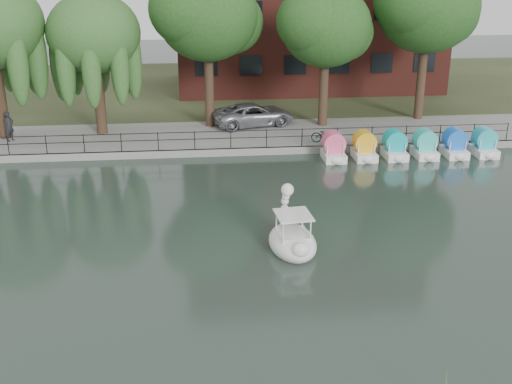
{
  "coord_description": "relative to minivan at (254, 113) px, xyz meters",
  "views": [
    {
      "loc": [
        -1.95,
        -20.91,
        11.03
      ],
      "look_at": [
        0.5,
        4.0,
        1.3
      ],
      "focal_mm": 45.0,
      "sensor_mm": 36.0,
      "label": 1
    }
  ],
  "objects": [
    {
      "name": "kerb",
      "position": [
        -1.71,
        -4.73,
        -1.0
      ],
      "size": [
        40.0,
        0.25,
        0.4
      ],
      "primitive_type": "cube",
      "color": "gray",
      "rests_on": "ground_plane"
    },
    {
      "name": "bicycle",
      "position": [
        3.77,
        -4.1,
        -0.3
      ],
      "size": [
        1.0,
        1.81,
        1.0
      ],
      "primitive_type": "imported",
      "rotation": [
        0.0,
        0.0,
        1.32
      ],
      "color": "gray",
      "rests_on": "promenade"
    },
    {
      "name": "minivan",
      "position": [
        0.0,
        0.0,
        0.0
      ],
      "size": [
        3.99,
        6.25,
        1.61
      ],
      "primitive_type": "imported",
      "rotation": [
        0.0,
        0.0,
        1.82
      ],
      "color": "gray",
      "rests_on": "promenade"
    },
    {
      "name": "broadleaf_center",
      "position": [
        -2.71,
        0.22,
        5.86
      ],
      "size": [
        6.0,
        6.0,
        9.25
      ],
      "color": "#473323",
      "rests_on": "promenade"
    },
    {
      "name": "pedal_boat_row",
      "position": [
        8.05,
        -5.97,
        -0.6
      ],
      "size": [
        9.65,
        1.7,
        1.4
      ],
      "color": "white",
      "rests_on": "ground_plane"
    },
    {
      "name": "railing",
      "position": [
        -1.71,
        -4.53,
        -0.06
      ],
      "size": [
        32.0,
        0.05,
        1.0
      ],
      "color": "black",
      "rests_on": "promenade"
    },
    {
      "name": "broadleaf_far",
      "position": [
        10.79,
        0.72,
        6.19
      ],
      "size": [
        6.3,
        6.3,
        9.71
      ],
      "color": "#473323",
      "rests_on": "promenade"
    },
    {
      "name": "pedestrian",
      "position": [
        -14.25,
        -1.96,
        0.19
      ],
      "size": [
        0.79,
        0.86,
        1.98
      ],
      "primitive_type": "imported",
      "rotation": [
        0.0,
        0.0,
        1.0
      ],
      "color": "black",
      "rests_on": "promenade"
    },
    {
      "name": "broadleaf_right",
      "position": [
        4.29,
        -0.28,
        5.18
      ],
      "size": [
        5.4,
        5.4,
        8.32
      ],
      "color": "#473323",
      "rests_on": "promenade"
    },
    {
      "name": "willow_mid",
      "position": [
        -9.21,
        -0.78,
        5.04
      ],
      "size": [
        5.32,
        5.32,
        8.15
      ],
      "color": "#473323",
      "rests_on": "promenade"
    },
    {
      "name": "land_strip",
      "position": [
        -1.71,
        12.22,
        -1.02
      ],
      "size": [
        60.0,
        22.0,
        0.36
      ],
      "primitive_type": "cube",
      "color": "#47512D",
      "rests_on": "ground_plane"
    },
    {
      "name": "swan_boat",
      "position": [
        -0.1,
        -16.67,
        -0.68
      ],
      "size": [
        2.04,
        2.99,
        2.39
      ],
      "rotation": [
        0.0,
        0.0,
        0.1
      ],
      "color": "white",
      "rests_on": "ground_plane"
    },
    {
      "name": "ground_plane",
      "position": [
        -1.71,
        -17.78,
        -1.2
      ],
      "size": [
        120.0,
        120.0,
        0.0
      ],
      "primitive_type": "plane",
      "color": "#3C4B46"
    },
    {
      "name": "promenade",
      "position": [
        -1.71,
        -1.78,
        -1.0
      ],
      "size": [
        40.0,
        6.0,
        0.4
      ],
      "primitive_type": "cube",
      "color": "gray",
      "rests_on": "ground_plane"
    }
  ]
}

